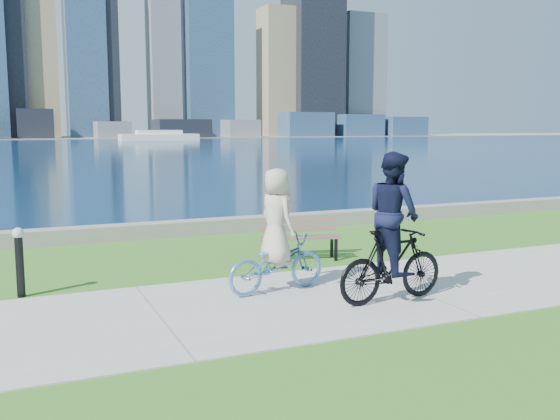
% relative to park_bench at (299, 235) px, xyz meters
% --- Properties ---
extents(ground, '(320.00, 320.00, 0.00)m').
position_rel_park_bench_xyz_m(ground, '(0.63, -2.69, -0.49)').
color(ground, '#2E661A').
rests_on(ground, ground).
extents(concrete_path, '(80.00, 3.50, 0.02)m').
position_rel_park_bench_xyz_m(concrete_path, '(0.63, -2.69, -0.48)').
color(concrete_path, '#A09F9B').
rests_on(concrete_path, ground).
extents(seawall, '(90.00, 0.50, 0.35)m').
position_rel_park_bench_xyz_m(seawall, '(0.63, 3.51, -0.31)').
color(seawall, slate).
rests_on(seawall, ground).
extents(bay_water, '(320.00, 131.00, 0.01)m').
position_rel_park_bench_xyz_m(bay_water, '(0.63, 69.31, -0.49)').
color(bay_water, '#0B2849').
rests_on(bay_water, ground).
extents(far_shore, '(320.00, 30.00, 0.12)m').
position_rel_park_bench_xyz_m(far_shore, '(0.63, 127.31, -0.43)').
color(far_shore, gray).
rests_on(far_shore, ground).
extents(city_skyline, '(178.35, 21.75, 76.00)m').
position_rel_park_bench_xyz_m(city_skyline, '(3.64, 126.98, 23.64)').
color(city_skyline, slate).
rests_on(city_skyline, ground).
extents(ferry_far, '(13.30, 3.80, 1.80)m').
position_rel_park_bench_xyz_m(ferry_far, '(18.70, 96.21, 0.26)').
color(ferry_far, white).
rests_on(ferry_far, ground).
extents(park_bench, '(1.63, 0.91, 0.80)m').
position_rel_park_bench_xyz_m(park_bench, '(0.00, 0.00, 0.00)').
color(park_bench, black).
rests_on(park_bench, ground).
extents(bollard_lamp, '(0.17, 0.17, 1.08)m').
position_rel_park_bench_xyz_m(bollard_lamp, '(-5.07, -0.77, 0.13)').
color(bollard_lamp, black).
rests_on(bollard_lamp, ground).
extents(cyclist_woman, '(0.90, 1.81, 1.94)m').
position_rel_park_bench_xyz_m(cyclist_woman, '(-1.38, -2.10, 0.25)').
color(cyclist_woman, '#528EC7').
rests_on(cyclist_woman, ground).
extents(cyclist_man, '(0.73, 1.85, 2.22)m').
position_rel_park_bench_xyz_m(cyclist_man, '(-0.04, -3.29, 0.46)').
color(cyclist_man, black).
rests_on(cyclist_man, ground).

